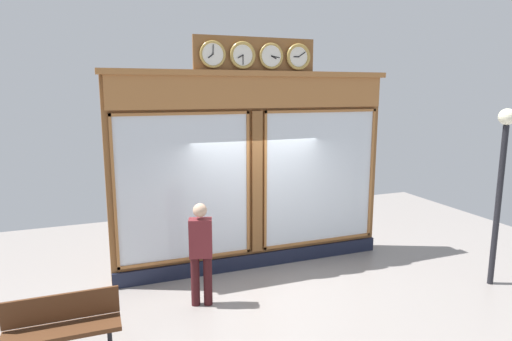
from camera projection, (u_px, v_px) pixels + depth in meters
name	position (u px, v px, depth m)	size (l,w,h in m)	color
shop_facade	(254.00, 169.00, 8.33)	(5.49, 0.42, 4.36)	brown
pedestrian	(201.00, 250.00, 6.89)	(0.41, 0.31, 1.69)	#3A1316
street_lamp	(502.00, 168.00, 7.45)	(0.28, 0.28, 3.12)	black
street_bench	(62.00, 324.00, 5.49)	(1.40, 0.40, 0.87)	#4C2B16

